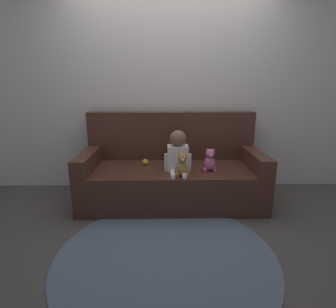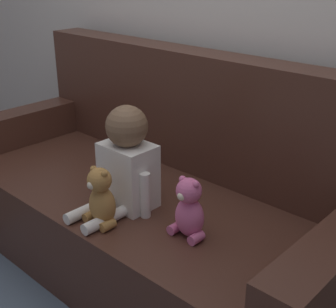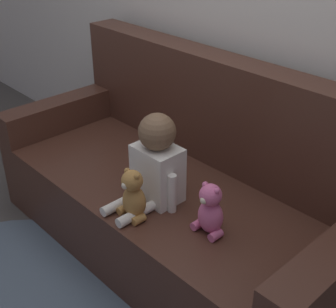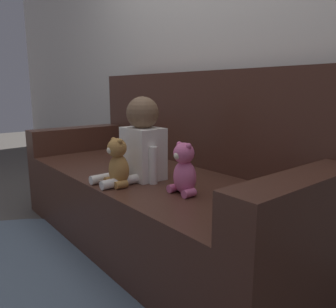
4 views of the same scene
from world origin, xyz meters
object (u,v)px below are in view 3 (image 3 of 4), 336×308
at_px(couch, 180,192).
at_px(person_baby, 156,163).
at_px(teddy_bear_brown, 133,196).
at_px(plush_toy_side, 210,210).
at_px(toy_ball, 141,151).

distance_m(couch, person_baby, 0.38).
distance_m(person_baby, teddy_bear_brown, 0.20).
relative_size(plush_toy_side, toy_ball, 3.52).
bearing_deg(person_baby, plush_toy_side, -0.36).
distance_m(couch, toy_ball, 0.34).
bearing_deg(teddy_bear_brown, toy_ball, 136.25).
distance_m(plush_toy_side, toy_ball, 0.76).
xyz_separation_m(person_baby, teddy_bear_brown, (0.04, -0.17, -0.09)).
relative_size(couch, teddy_bear_brown, 8.29).
bearing_deg(couch, plush_toy_side, -29.03).
bearing_deg(toy_ball, plush_toy_side, -17.00).
xyz_separation_m(teddy_bear_brown, plush_toy_side, (0.31, 0.17, -0.00)).
bearing_deg(plush_toy_side, person_baby, 179.64).
relative_size(couch, toy_ball, 29.22).
relative_size(teddy_bear_brown, plush_toy_side, 1.00).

